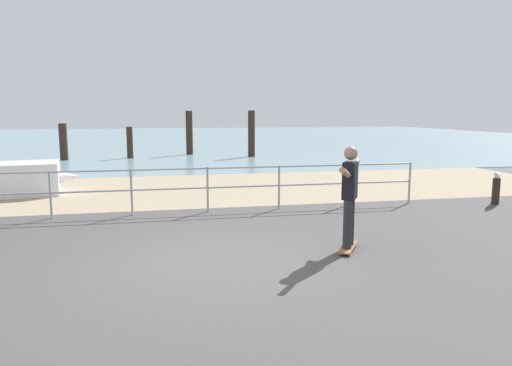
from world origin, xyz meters
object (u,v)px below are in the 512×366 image
at_px(bollard_short, 496,192).
at_px(seagull, 497,175).
at_px(skateboarder, 350,191).
at_px(skateboard, 348,247).

relative_size(bollard_short, seagull, 1.69).
distance_m(skateboarder, bollard_short, 5.93).
relative_size(skateboard, skateboarder, 0.47).
bearing_deg(bollard_short, skateboarder, -150.05).
relative_size(skateboarder, bollard_short, 2.49).
height_order(skateboarder, bollard_short, skateboarder).
height_order(skateboard, bollard_short, bollard_short).
height_order(skateboarder, seagull, skateboarder).
bearing_deg(skateboarder, bollard_short, 29.95).
bearing_deg(skateboard, skateboarder, -176.42).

